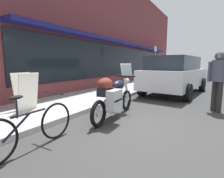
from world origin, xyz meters
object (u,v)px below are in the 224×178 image
Objects in this scene: parked_bicycle at (30,128)px; parked_minivan at (175,74)px; parking_sign_pole at (155,61)px; pedestrian_walking at (219,74)px; sandwich_board_sign at (26,91)px; touring_motorcycle at (114,96)px.

parked_bicycle is 0.37× the size of parked_minivan.
parked_minivan is 1.98× the size of parking_sign_pole.
sandwich_board_sign is (-2.98, 4.46, -0.45)m from pedestrian_walking.
pedestrian_walking reaches higher than parked_minivan.
pedestrian_walking is at bearing -56.28° from sandwich_board_sign.
sandwich_board_sign is at bearing 110.63° from touring_motorcycle.
touring_motorcycle is at bearing -8.99° from parked_bicycle.
sandwich_board_sign reaches higher than parked_bicycle.
sandwich_board_sign is at bearing 172.86° from parking_sign_pole.
parked_bicycle is at bearing 148.87° from pedestrian_walking.
sandwich_board_sign is 8.24m from parking_sign_pole.
sandwich_board_sign is 0.43× the size of parking_sign_pole.
parked_minivan is (4.64, -0.53, 0.31)m from touring_motorcycle.
parked_minivan reaches higher than parked_bicycle.
parked_minivan is at bearing 33.57° from pedestrian_walking.
parked_bicycle is 4.93m from pedestrian_walking.
parked_bicycle is 2.30m from sandwich_board_sign.
parked_minivan is 3.02m from pedestrian_walking.
touring_motorcycle is 0.46× the size of parked_minivan.
parked_minivan is (6.69, -0.86, 0.53)m from parked_bicycle.
pedestrian_walking is (2.13, -2.20, 0.49)m from touring_motorcycle.
parked_bicycle is 0.73× the size of parking_sign_pole.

